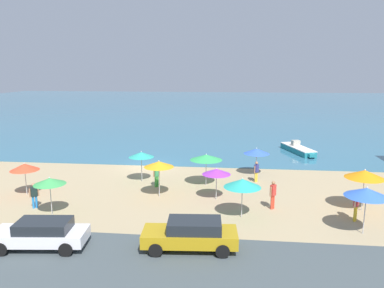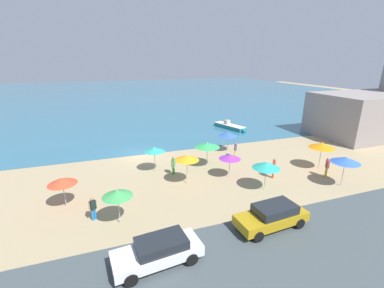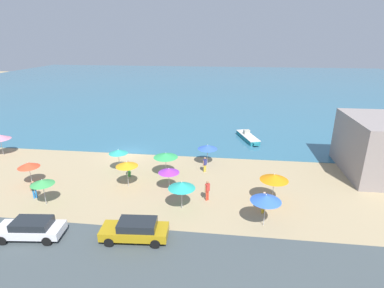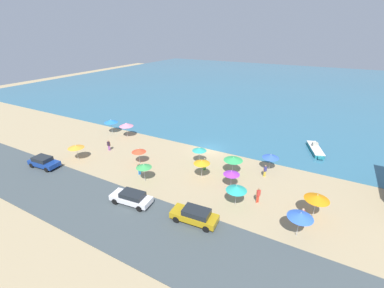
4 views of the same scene
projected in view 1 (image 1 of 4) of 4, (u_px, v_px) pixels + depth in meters
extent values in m
plane|color=tan|center=(147.00, 166.00, 33.14)|extent=(160.00, 160.00, 0.00)
cube|color=#326A85|center=(201.00, 106.00, 86.75)|extent=(150.00, 110.00, 0.05)
cube|color=#414B4E|center=(50.00, 273.00, 15.59)|extent=(80.00, 8.00, 0.06)
cylinder|color=#B2B2B7|center=(26.00, 182.00, 25.33)|extent=(0.05, 0.05, 1.77)
cone|color=#E44528|center=(25.00, 167.00, 25.12)|extent=(1.91, 1.91, 0.46)
sphere|color=silver|center=(24.00, 163.00, 25.07)|extent=(0.08, 0.08, 0.08)
cylinder|color=#B2B2B7|center=(364.00, 215.00, 19.24)|extent=(0.05, 0.05, 2.06)
cone|color=blue|center=(367.00, 192.00, 19.00)|extent=(2.19, 2.19, 0.46)
sphere|color=silver|center=(367.00, 187.00, 18.95)|extent=(0.08, 0.08, 0.08)
cylinder|color=#B2B2B7|center=(142.00, 169.00, 28.33)|extent=(0.05, 0.05, 1.95)
cone|color=teal|center=(141.00, 155.00, 28.12)|extent=(1.90, 1.90, 0.39)
sphere|color=silver|center=(141.00, 152.00, 28.07)|extent=(0.08, 0.08, 0.08)
cylinder|color=#B2B2B7|center=(256.00, 164.00, 30.11)|extent=(0.05, 0.05, 1.80)
cone|color=blue|center=(257.00, 151.00, 29.90)|extent=(2.07, 2.07, 0.41)
sphere|color=silver|center=(257.00, 148.00, 29.86)|extent=(0.08, 0.08, 0.08)
cylinder|color=#B2B2B7|center=(159.00, 181.00, 24.92)|extent=(0.05, 0.05, 2.09)
cone|color=orange|center=(159.00, 164.00, 24.69)|extent=(1.99, 1.99, 0.38)
sphere|color=silver|center=(159.00, 161.00, 24.65)|extent=(0.08, 0.08, 0.08)
cylinder|color=#B2B2B7|center=(51.00, 199.00, 21.82)|extent=(0.05, 0.05, 1.90)
cone|color=green|center=(50.00, 181.00, 21.60)|extent=(1.85, 1.85, 0.37)
sphere|color=silver|center=(49.00, 178.00, 21.56)|extent=(0.08, 0.08, 0.08)
cylinder|color=#B2B2B7|center=(363.00, 194.00, 22.43)|extent=(0.05, 0.05, 2.09)
cone|color=orange|center=(365.00, 174.00, 22.18)|extent=(2.29, 2.29, 0.48)
sphere|color=silver|center=(365.00, 170.00, 22.13)|extent=(0.08, 0.08, 0.08)
cylinder|color=#B2B2B7|center=(216.00, 186.00, 24.44)|extent=(0.05, 0.05, 1.74)
cone|color=purple|center=(216.00, 172.00, 24.24)|extent=(1.86, 1.86, 0.37)
sphere|color=silver|center=(216.00, 168.00, 24.20)|extent=(0.08, 0.08, 0.08)
cylinder|color=#B2B2B7|center=(242.00, 202.00, 21.42)|extent=(0.05, 0.05, 1.86)
cone|color=teal|center=(242.00, 183.00, 21.20)|extent=(2.14, 2.14, 0.48)
sphere|color=silver|center=(243.00, 178.00, 21.15)|extent=(0.08, 0.08, 0.08)
cylinder|color=#B2B2B7|center=(206.00, 172.00, 27.33)|extent=(0.05, 0.05, 1.97)
cone|color=green|center=(206.00, 157.00, 27.11)|extent=(2.35, 2.35, 0.39)
sphere|color=silver|center=(206.00, 154.00, 27.07)|extent=(0.08, 0.08, 0.08)
cylinder|color=red|center=(273.00, 202.00, 22.85)|extent=(0.14, 0.14, 0.86)
cylinder|color=red|center=(272.00, 203.00, 22.73)|extent=(0.14, 0.14, 0.86)
cube|color=red|center=(273.00, 190.00, 22.64)|extent=(0.40, 0.42, 0.68)
sphere|color=#9C704C|center=(273.00, 183.00, 22.55)|extent=(0.22, 0.22, 0.22)
cylinder|color=#9C704C|center=(275.00, 190.00, 22.81)|extent=(0.09, 0.09, 0.61)
cylinder|color=#9C704C|center=(271.00, 192.00, 22.49)|extent=(0.09, 0.09, 0.61)
cylinder|color=green|center=(156.00, 182.00, 27.04)|extent=(0.14, 0.14, 0.80)
cylinder|color=green|center=(158.00, 181.00, 27.16)|extent=(0.14, 0.14, 0.80)
cube|color=#369355|center=(156.00, 172.00, 26.96)|extent=(0.40, 0.41, 0.63)
sphere|color=#A07453|center=(156.00, 166.00, 26.87)|extent=(0.22, 0.22, 0.22)
cylinder|color=#A07453|center=(154.00, 173.00, 26.82)|extent=(0.09, 0.09, 0.57)
cylinder|color=#A07453|center=(159.00, 172.00, 27.13)|extent=(0.09, 0.09, 0.57)
cylinder|color=gold|center=(257.00, 177.00, 28.37)|extent=(0.14, 0.14, 0.76)
cylinder|color=gold|center=(255.00, 177.00, 28.24)|extent=(0.14, 0.14, 0.76)
cube|color=navy|center=(256.00, 168.00, 28.18)|extent=(0.39, 0.42, 0.60)
sphere|color=#9A6C54|center=(257.00, 163.00, 28.09)|extent=(0.22, 0.22, 0.22)
cylinder|color=#9A6C54|center=(258.00, 168.00, 28.36)|extent=(0.09, 0.09, 0.54)
cylinder|color=#9A6C54|center=(255.00, 170.00, 28.01)|extent=(0.09, 0.09, 0.54)
cylinder|color=blue|center=(36.00, 202.00, 23.00)|extent=(0.14, 0.14, 0.76)
cylinder|color=blue|center=(33.00, 202.00, 22.90)|extent=(0.14, 0.14, 0.76)
cube|color=black|center=(34.00, 192.00, 22.82)|extent=(0.42, 0.40, 0.60)
sphere|color=#A27454|center=(33.00, 185.00, 22.73)|extent=(0.22, 0.22, 0.22)
cylinder|color=#A27454|center=(38.00, 192.00, 22.95)|extent=(0.09, 0.09, 0.54)
cylinder|color=#A27454|center=(30.00, 193.00, 22.70)|extent=(0.09, 0.09, 0.54)
cylinder|color=gold|center=(356.00, 213.00, 21.04)|extent=(0.14, 0.14, 0.88)
cylinder|color=gold|center=(355.00, 214.00, 20.91)|extent=(0.14, 0.14, 0.88)
cube|color=#B83640|center=(356.00, 200.00, 20.82)|extent=(0.38, 0.42, 0.70)
sphere|color=tan|center=(357.00, 192.00, 20.73)|extent=(0.22, 0.22, 0.22)
cylinder|color=tan|center=(358.00, 200.00, 21.01)|extent=(0.09, 0.09, 0.63)
cylinder|color=tan|center=(355.00, 202.00, 20.65)|extent=(0.09, 0.09, 0.63)
cube|color=silver|center=(40.00, 236.00, 17.65)|extent=(4.52, 2.10, 0.55)
cube|color=#1E2328|center=(44.00, 226.00, 17.55)|extent=(2.58, 1.71, 0.49)
cylinder|color=black|center=(1.00, 249.00, 16.95)|extent=(0.66, 0.28, 0.64)
cylinder|color=black|center=(17.00, 234.00, 18.49)|extent=(0.66, 0.28, 0.64)
cylinder|color=black|center=(66.00, 249.00, 16.92)|extent=(0.66, 0.28, 0.64)
cylinder|color=black|center=(77.00, 234.00, 18.46)|extent=(0.66, 0.28, 0.64)
cube|color=#AC8714|center=(190.00, 237.00, 17.53)|extent=(4.55, 2.01, 0.60)
cube|color=#1E2328|center=(195.00, 225.00, 17.41)|extent=(2.59, 1.66, 0.53)
cylinder|color=black|center=(156.00, 250.00, 16.87)|extent=(0.65, 0.27, 0.64)
cylinder|color=black|center=(160.00, 235.00, 18.42)|extent=(0.65, 0.27, 0.64)
cylinder|color=black|center=(223.00, 251.00, 16.76)|extent=(0.65, 0.27, 0.64)
cylinder|color=black|center=(221.00, 236.00, 18.31)|extent=(0.65, 0.27, 0.64)
cube|color=teal|center=(298.00, 150.00, 38.21)|extent=(2.91, 5.35, 0.52)
cube|color=teal|center=(312.00, 155.00, 35.51)|extent=(0.83, 0.65, 0.31)
cube|color=silver|center=(298.00, 147.00, 38.15)|extent=(2.98, 5.37, 0.08)
cube|color=#B2AD9E|center=(296.00, 143.00, 38.59)|extent=(0.93, 0.82, 0.64)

